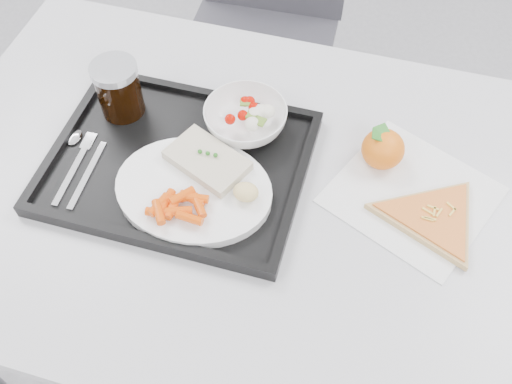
# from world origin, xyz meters

# --- Properties ---
(table) EXTENTS (1.20, 0.80, 0.75)m
(table) POSITION_xyz_m (0.00, 0.30, 0.68)
(table) COLOR silver
(table) RESTS_ON ground
(chair) EXTENTS (0.44, 0.44, 0.93)m
(chair) POSITION_xyz_m (-0.18, 1.04, 0.54)
(chair) COLOR #36353B
(chair) RESTS_ON ground
(tray) EXTENTS (0.45, 0.35, 0.03)m
(tray) POSITION_xyz_m (-0.14, 0.31, 0.76)
(tray) COLOR black
(tray) RESTS_ON table
(dinner_plate) EXTENTS (0.27, 0.27, 0.02)m
(dinner_plate) POSITION_xyz_m (-0.09, 0.25, 0.77)
(dinner_plate) COLOR white
(dinner_plate) RESTS_ON tray
(fish_fillet) EXTENTS (0.16, 0.13, 0.03)m
(fish_fillet) POSITION_xyz_m (-0.08, 0.31, 0.79)
(fish_fillet) COLOR beige
(fish_fillet) RESTS_ON dinner_plate
(bread_roll) EXTENTS (0.05, 0.04, 0.03)m
(bread_roll) POSITION_xyz_m (0.00, 0.26, 0.80)
(bread_roll) COLOR tan
(bread_roll) RESTS_ON dinner_plate
(salad_bowl) EXTENTS (0.15, 0.15, 0.05)m
(salad_bowl) POSITION_xyz_m (-0.05, 0.42, 0.79)
(salad_bowl) COLOR white
(salad_bowl) RESTS_ON tray
(cola_glass) EXTENTS (0.08, 0.08, 0.11)m
(cola_glass) POSITION_xyz_m (-0.28, 0.40, 0.82)
(cola_glass) COLOR black
(cola_glass) RESTS_ON tray
(cutlery) EXTENTS (0.08, 0.17, 0.01)m
(cutlery) POSITION_xyz_m (-0.31, 0.27, 0.77)
(cutlery) COLOR silver
(cutlery) RESTS_ON tray
(napkin) EXTENTS (0.33, 0.32, 0.00)m
(napkin) POSITION_xyz_m (0.27, 0.36, 0.75)
(napkin) COLOR silver
(napkin) RESTS_ON table
(tangerine) EXTENTS (0.09, 0.09, 0.07)m
(tangerine) POSITION_xyz_m (0.21, 0.42, 0.79)
(tangerine) COLOR orange
(tangerine) RESTS_ON napkin
(pizza_slice) EXTENTS (0.24, 0.24, 0.02)m
(pizza_slice) POSITION_xyz_m (0.31, 0.32, 0.76)
(pizza_slice) COLOR tan
(pizza_slice) RESTS_ON napkin
(carrot_pile) EXTENTS (0.10, 0.09, 0.02)m
(carrot_pile) POSITION_xyz_m (-0.10, 0.20, 0.79)
(carrot_pile) COLOR #E34C0A
(carrot_pile) RESTS_ON dinner_plate
(salad_contents) EXTENTS (0.08, 0.07, 0.02)m
(salad_contents) POSITION_xyz_m (-0.03, 0.43, 0.80)
(salad_contents) COLOR #B40A00
(salad_contents) RESTS_ON salad_bowl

